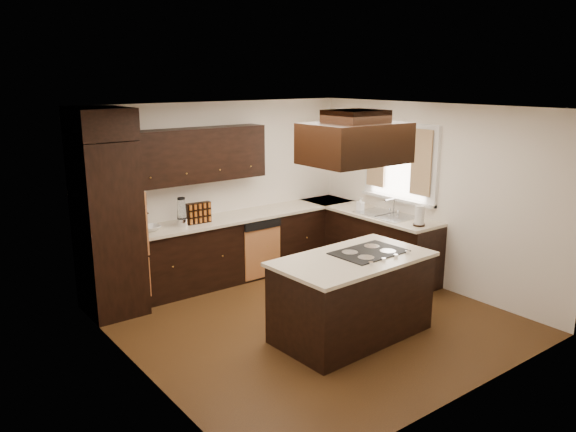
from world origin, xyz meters
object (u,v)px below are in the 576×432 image
object	(u,v)px
island	(352,298)
spice_rack	(199,213)
range_hood	(355,143)
oven_column	(108,228)

from	to	relation	value
island	spice_rack	bearing A→B (deg)	102.80
range_hood	spice_rack	world-z (taller)	range_hood
spice_rack	oven_column	bearing A→B (deg)	-175.06
island	range_hood	size ratio (longest dim) A/B	1.62
range_hood	island	bearing A→B (deg)	-101.22
range_hood	spice_rack	size ratio (longest dim) A/B	3.10
oven_column	range_hood	distance (m)	3.13
oven_column	spice_rack	distance (m)	1.24
range_hood	spice_rack	bearing A→B (deg)	105.47
oven_column	spice_rack	world-z (taller)	oven_column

